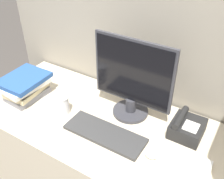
% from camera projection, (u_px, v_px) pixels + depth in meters
% --- Properties ---
extents(cubicle_panel_rear, '(1.96, 0.04, 1.66)m').
position_uv_depth(cubicle_panel_rear, '(132.00, 76.00, 1.75)').
color(cubicle_panel_rear, gray).
rests_on(cubicle_panel_rear, ground_plane).
extents(desk, '(1.56, 0.70, 0.73)m').
position_uv_depth(desk, '(102.00, 161.00, 1.74)').
color(desk, beige).
rests_on(desk, ground_plane).
extents(monitor, '(0.48, 0.21, 0.48)m').
position_uv_depth(monitor, '(132.00, 81.00, 1.46)').
color(monitor, '#333338').
rests_on(monitor, desk).
extents(keyboard, '(0.46, 0.16, 0.02)m').
position_uv_depth(keyboard, '(105.00, 134.00, 1.43)').
color(keyboard, '#333333').
rests_on(keyboard, desk).
extents(mouse, '(0.06, 0.04, 0.03)m').
position_uv_depth(mouse, '(151.00, 155.00, 1.30)').
color(mouse, silver).
rests_on(mouse, desk).
extents(coffee_cup, '(0.08, 0.08, 0.12)m').
position_uv_depth(coffee_cup, '(63.00, 105.00, 1.55)').
color(coffee_cup, white).
rests_on(coffee_cup, desk).
extents(book_stack, '(0.24, 0.30, 0.15)m').
position_uv_depth(book_stack, '(26.00, 87.00, 1.67)').
color(book_stack, slate).
rests_on(book_stack, desk).
extents(desk_telephone, '(0.17, 0.18, 0.12)m').
position_uv_depth(desk_telephone, '(187.00, 128.00, 1.42)').
color(desk_telephone, black).
rests_on(desk_telephone, desk).
extents(paper_pile, '(0.19, 0.26, 0.02)m').
position_uv_depth(paper_pile, '(188.00, 174.00, 1.22)').
color(paper_pile, white).
rests_on(paper_pile, desk).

